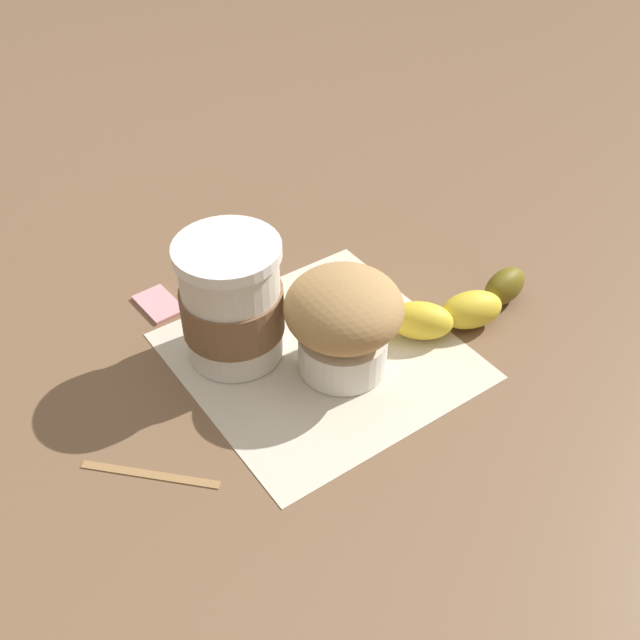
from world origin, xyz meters
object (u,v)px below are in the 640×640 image
Objects in this scene: sugar_packet at (158,303)px; coffee_cup at (232,303)px; muffin at (344,319)px; banana at (442,309)px.

coffee_cup is at bearing -72.02° from sugar_packet.
coffee_cup is at bearing 135.45° from muffin.
coffee_cup is 0.12m from sugar_packet.
muffin is at bearing 177.61° from banana.
coffee_cup is 0.61× the size of banana.
muffin reaches higher than sugar_packet.
coffee_cup reaches higher than muffin.
banana is 3.75× the size of sugar_packet.
coffee_cup is 1.15× the size of muffin.
muffin is 0.53× the size of banana.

